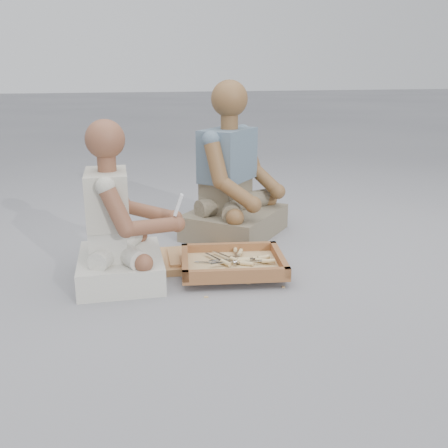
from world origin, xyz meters
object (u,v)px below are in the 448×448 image
object	(u,v)px
tool_tray	(233,264)
craftsman	(118,228)
carved_panel	(185,260)
companion	(233,185)

from	to	relation	value
tool_tray	craftsman	distance (m)	0.63
craftsman	carved_panel	bearing A→B (deg)	114.36
companion	craftsman	bearing A→B (deg)	-9.68
craftsman	companion	distance (m)	0.99
tool_tray	companion	bearing A→B (deg)	70.38
carved_panel	tool_tray	distance (m)	0.32
carved_panel	craftsman	bearing A→B (deg)	-162.23
tool_tray	companion	xyz separation A→B (m)	(0.24, 0.68, 0.27)
carved_panel	craftsman	size ratio (longest dim) A/B	0.69
craftsman	companion	bearing A→B (deg)	130.56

